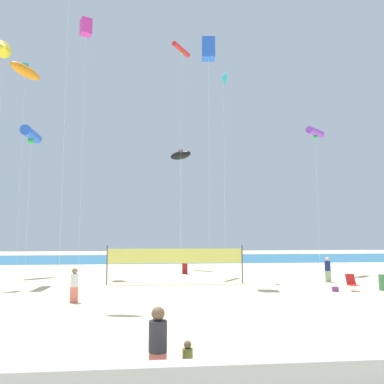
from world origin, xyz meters
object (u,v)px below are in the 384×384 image
Objects in this scene: toddler_figure at (188,363)px; kite_red_tube at (181,50)px; beachgoer_navy_shirt at (328,269)px; folding_beach_chair at (352,282)px; volleyball_net at (176,257)px; kite_blue_box at (208,49)px; beachgoer_sage_shirt at (185,261)px; kite_orange_inflatable at (25,71)px; kite_magenta_box at (86,27)px; beach_handbag at (335,289)px; kite_cyan_delta at (223,79)px; beachgoer_white_shirt at (74,284)px; trash_barrel at (384,282)px; kite_blue_tube at (31,135)px; kite_violet_tube at (315,133)px; kite_yellow_delta at (4,48)px; kite_black_inflatable at (181,155)px; mother_figure at (158,345)px.

kite_red_tube reaches higher than toddler_figure.
kite_red_tube reaches higher than beachgoer_navy_shirt.
volleyball_net is (-9.37, 3.97, 1.17)m from folding_beach_chair.
kite_blue_box is (1.34, -6.22, -2.87)m from kite_red_tube.
beachgoer_sage_shirt is 0.11× the size of kite_orange_inflatable.
kite_magenta_box is at bearing -14.00° from kite_orange_inflatable.
beach_handbag is at bearing -26.84° from volleyball_net.
beach_handbag is 0.02× the size of kite_cyan_delta.
trash_barrel is at bearing 161.87° from beachgoer_white_shirt.
beachgoer_white_shirt is at bearing -81.00° from kite_magenta_box.
beachgoer_white_shirt is 12.08m from kite_blue_tube.
beachgoer_navy_shirt is at bearing 108.37° from trash_barrel.
beachgoer_sage_shirt is at bearing -7.91° from kite_orange_inflatable.
kite_red_tube is at bearing 176.07° from kite_violet_tube.
folding_beach_chair is at bearing 93.28° from beachgoer_navy_shirt.
kite_yellow_delta is (-2.08, 0.21, 5.86)m from kite_blue_tube.
kite_violet_tube is at bearing 25.76° from volleyball_net.
kite_yellow_delta is at bearing -174.22° from kite_cyan_delta.
toddler_figure is 19.87m from beachgoer_navy_shirt.
trash_barrel is 0.08× the size of kite_black_inflatable.
kite_cyan_delta is at bearing -18.82° from kite_orange_inflatable.
trash_barrel is at bearing -45.37° from kite_red_tube.
toddler_figure is 1.07× the size of trash_barrel.
beach_handbag is at bearing -109.90° from kite_violet_tube.
kite_orange_inflatable is (-13.28, 1.84, 15.68)m from beachgoer_sage_shirt.
beachgoer_white_shirt is 23.42m from kite_magenta_box.
mother_figure is 21.23m from kite_blue_tube.
folding_beach_chair is (8.24, -10.25, -0.52)m from beachgoer_sage_shirt.
mother_figure is 0.10× the size of kite_yellow_delta.
kite_orange_inflatable reaches higher than beachgoer_navy_shirt.
kite_violet_tube is 1.20× the size of kite_blue_tube.
mother_figure is at bearing -95.63° from kite_red_tube.
beachgoer_white_shirt is (-14.87, -6.27, -0.03)m from beachgoer_navy_shirt.
trash_barrel is 11.97m from volleyball_net.
toddler_figure is 0.06× the size of kite_blue_box.
mother_figure is 1.00× the size of beachgoer_navy_shirt.
kite_yellow_delta is (-10.52, 17.92, 14.81)m from toddler_figure.
kite_yellow_delta is (-12.53, -5.06, 14.32)m from beachgoer_sage_shirt.
trash_barrel is at bearing -94.02° from kite_violet_tube.
beachgoer_white_shirt is 0.13× the size of kite_violet_tube.
mother_figure is 0.87× the size of beachgoer_sage_shirt.
kite_magenta_box reaches higher than kite_orange_inflatable.
toddler_figure is at bearing -17.24° from mother_figure.
beachgoer_white_shirt is 16.37m from trash_barrel.
kite_orange_inflatable is at bearing 102.39° from toddler_figure.
beachgoer_white_shirt is at bearing -144.61° from kite_violet_tube.
beachgoer_white_shirt is 0.10× the size of kite_blue_box.
mother_figure is 28.22m from kite_violet_tube.
beachgoer_white_shirt is at bearing -128.60° from volleyball_net.
kite_yellow_delta reaches higher than mother_figure.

